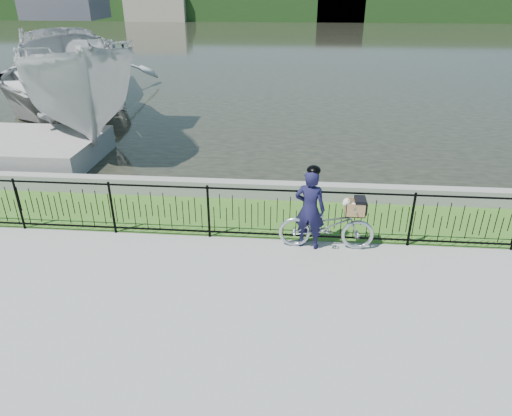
# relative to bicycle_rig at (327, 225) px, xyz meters

# --- Properties ---
(ground) EXTENTS (120.00, 120.00, 0.00)m
(ground) POSITION_rel_bicycle_rig_xyz_m (-1.36, -1.40, -0.50)
(ground) COLOR gray
(ground) RESTS_ON ground
(grass_strip) EXTENTS (60.00, 2.00, 0.01)m
(grass_strip) POSITION_rel_bicycle_rig_xyz_m (-1.36, 1.20, -0.49)
(grass_strip) COLOR #396520
(grass_strip) RESTS_ON ground
(water) EXTENTS (120.00, 120.00, 0.00)m
(water) POSITION_rel_bicycle_rig_xyz_m (-1.36, 31.60, -0.50)
(water) COLOR black
(water) RESTS_ON ground
(quay_wall) EXTENTS (60.00, 0.30, 0.40)m
(quay_wall) POSITION_rel_bicycle_rig_xyz_m (-1.36, 2.20, -0.30)
(quay_wall) COLOR gray
(quay_wall) RESTS_ON ground
(fence) EXTENTS (14.00, 0.06, 1.15)m
(fence) POSITION_rel_bicycle_rig_xyz_m (-1.36, 0.20, 0.08)
(fence) COLOR black
(fence) RESTS_ON ground
(far_treeline) EXTENTS (120.00, 6.00, 3.00)m
(far_treeline) POSITION_rel_bicycle_rig_xyz_m (-1.36, 58.60, 1.00)
(far_treeline) COLOR #214118
(far_treeline) RESTS_ON ground
(far_building_left) EXTENTS (8.00, 4.00, 4.00)m
(far_building_left) POSITION_rel_bicycle_rig_xyz_m (-19.36, 56.60, 1.50)
(far_building_left) COLOR #A09380
(far_building_left) RESTS_ON ground
(far_building_right) EXTENTS (6.00, 3.00, 3.20)m
(far_building_right) POSITION_rel_bicycle_rig_xyz_m (4.64, 57.10, 1.10)
(far_building_right) COLOR #A09380
(far_building_right) RESTS_ON ground
(bicycle_rig) EXTENTS (1.85, 0.64, 1.10)m
(bicycle_rig) POSITION_rel_bicycle_rig_xyz_m (0.00, 0.00, 0.00)
(bicycle_rig) COLOR #B6BAC3
(bicycle_rig) RESTS_ON ground
(cyclist) EXTENTS (0.67, 0.52, 1.70)m
(cyclist) POSITION_rel_bicycle_rig_xyz_m (-0.35, -0.00, 0.35)
(cyclist) COLOR #151335
(cyclist) RESTS_ON ground
(boat_near) EXTENTS (7.47, 9.56, 5.30)m
(boat_near) POSITION_rel_bicycle_rig_xyz_m (-7.80, 6.73, 1.39)
(boat_near) COLOR #B1B1B1
(boat_near) RESTS_ON water
(boat_far) EXTENTS (9.88, 12.15, 2.21)m
(boat_far) POSITION_rel_bicycle_rig_xyz_m (-10.69, 11.37, 0.61)
(boat_far) COLOR #B1B1B1
(boat_far) RESTS_ON water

